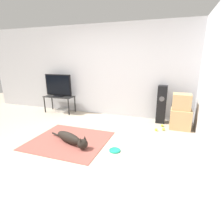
% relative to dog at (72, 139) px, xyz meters
% --- Properties ---
extents(ground_plane, '(12.00, 12.00, 0.00)m').
position_rel_dog_xyz_m(ground_plane, '(-0.17, 0.01, -0.12)').
color(ground_plane, '#B2A38E').
extents(wall_back, '(8.00, 0.06, 2.55)m').
position_rel_dog_xyz_m(wall_back, '(-0.17, 2.11, 1.16)').
color(wall_back, silver).
rests_on(wall_back, ground_plane).
extents(wall_right, '(0.06, 8.00, 2.55)m').
position_rel_dog_xyz_m(wall_right, '(2.43, 0.01, 1.16)').
color(wall_right, silver).
rests_on(wall_right, ground_plane).
extents(area_rug, '(1.54, 1.38, 0.01)m').
position_rel_dog_xyz_m(area_rug, '(-0.14, 0.13, -0.11)').
color(area_rug, '#934C42').
rests_on(area_rug, ground_plane).
extents(dog, '(1.04, 0.47, 0.25)m').
position_rel_dog_xyz_m(dog, '(0.00, 0.00, 0.00)').
color(dog, black).
rests_on(dog, area_rug).
extents(frisbee, '(0.21, 0.21, 0.03)m').
position_rel_dog_xyz_m(frisbee, '(0.89, 0.02, -0.11)').
color(frisbee, '#199E7A').
rests_on(frisbee, ground_plane).
extents(cardboard_box_lower, '(0.48, 0.41, 0.48)m').
position_rel_dog_xyz_m(cardboard_box_lower, '(2.05, 1.58, 0.12)').
color(cardboard_box_lower, tan).
rests_on(cardboard_box_lower, ground_plane).
extents(cardboard_box_upper, '(0.41, 0.35, 0.37)m').
position_rel_dog_xyz_m(cardboard_box_upper, '(2.03, 1.59, 0.54)').
color(cardboard_box_upper, tan).
rests_on(cardboard_box_upper, cardboard_box_lower).
extents(floor_speaker, '(0.23, 0.24, 0.98)m').
position_rel_dog_xyz_m(floor_speaker, '(1.57, 1.86, 0.37)').
color(floor_speaker, black).
rests_on(floor_speaker, ground_plane).
extents(tv_stand, '(0.92, 0.43, 0.51)m').
position_rel_dog_xyz_m(tv_stand, '(-1.51, 1.81, 0.32)').
color(tv_stand, black).
rests_on(tv_stand, ground_plane).
extents(tv, '(0.87, 0.20, 0.67)m').
position_rel_dog_xyz_m(tv, '(-1.51, 1.82, 0.72)').
color(tv, black).
rests_on(tv, tv_stand).
extents(tennis_ball_by_boxes, '(0.07, 0.07, 0.07)m').
position_rel_dog_xyz_m(tennis_ball_by_boxes, '(1.65, 1.54, -0.09)').
color(tennis_ball_by_boxes, '#C6E033').
rests_on(tennis_ball_by_boxes, ground_plane).
extents(tennis_ball_near_speaker, '(0.07, 0.07, 0.07)m').
position_rel_dog_xyz_m(tennis_ball_near_speaker, '(1.69, 1.31, -0.09)').
color(tennis_ball_near_speaker, '#C6E033').
rests_on(tennis_ball_near_speaker, ground_plane).
extents(tennis_ball_loose_on_carpet, '(0.07, 0.07, 0.07)m').
position_rel_dog_xyz_m(tennis_ball_loose_on_carpet, '(1.53, 1.22, -0.09)').
color(tennis_ball_loose_on_carpet, '#C6E033').
rests_on(tennis_ball_loose_on_carpet, ground_plane).
extents(game_console, '(0.31, 0.28, 0.09)m').
position_rel_dog_xyz_m(game_console, '(-1.49, 1.84, -0.07)').
color(game_console, white).
rests_on(game_console, ground_plane).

